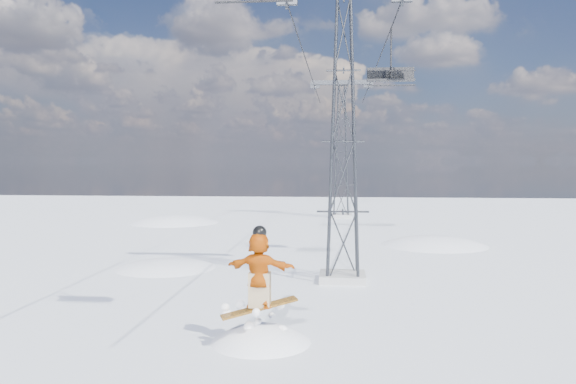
% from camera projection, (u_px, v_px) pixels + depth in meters
% --- Properties ---
extents(ground, '(120.00, 120.00, 0.00)m').
position_uv_depth(ground, '(313.00, 347.00, 14.30)').
color(ground, white).
rests_on(ground, ground).
extents(snow_terrain, '(39.00, 37.00, 22.00)m').
position_uv_depth(snow_terrain, '(255.00, 382.00, 36.39)').
color(snow_terrain, white).
rests_on(snow_terrain, ground).
extents(lift_tower_near, '(5.20, 1.80, 11.43)m').
position_uv_depth(lift_tower_near, '(343.00, 142.00, 21.89)').
color(lift_tower_near, '#999999').
rests_on(lift_tower_near, ground).
extents(lift_tower_far, '(5.20, 1.80, 11.43)m').
position_uv_depth(lift_tower_far, '(341.00, 152.00, 46.74)').
color(lift_tower_far, '#999999').
rests_on(lift_tower_far, ground).
extents(haul_cables, '(4.46, 51.00, 0.06)m').
position_uv_depth(haul_cables, '(342.00, 57.00, 33.03)').
color(haul_cables, black).
rests_on(haul_cables, ground).
extents(lift_chair_mid, '(2.17, 0.62, 2.69)m').
position_uv_depth(lift_chair_mid, '(391.00, 75.00, 25.91)').
color(lift_chair_mid, black).
rests_on(lift_chair_mid, ground).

